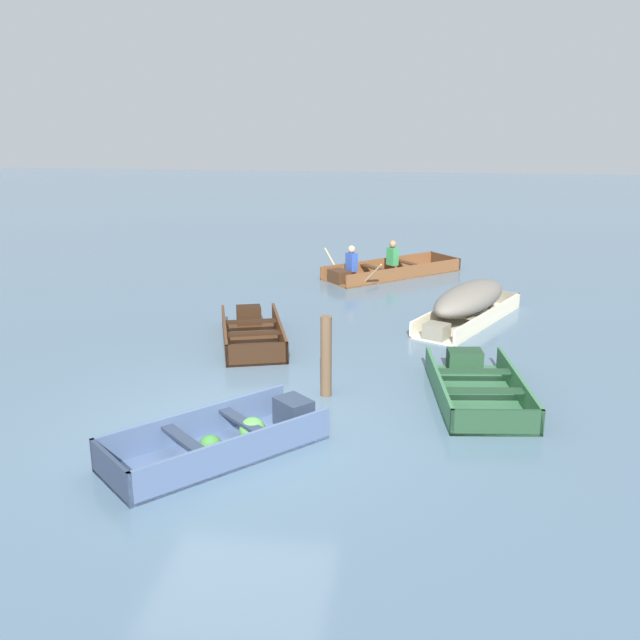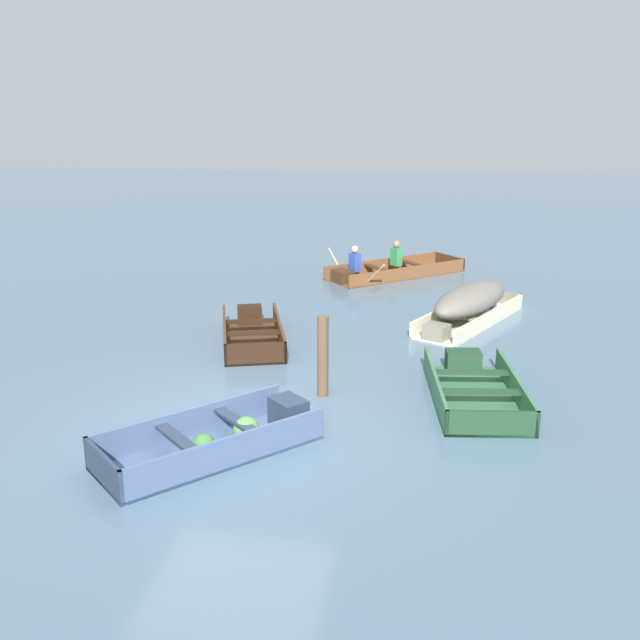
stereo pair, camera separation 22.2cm
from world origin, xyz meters
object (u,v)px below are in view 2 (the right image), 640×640
skiff_dark_varnish_mid_moored (252,333)px  skiff_cream_far_moored (470,302)px  dinghy_slate_blue_foreground (221,438)px  mooring_post (323,356)px  skiff_green_near_moored (473,388)px  rowboat_wooden_brown_with_crew (389,270)px

skiff_dark_varnish_mid_moored → skiff_cream_far_moored: (4.00, 1.72, 0.28)m
skiff_dark_varnish_mid_moored → skiff_cream_far_moored: skiff_cream_far_moored is taller
dinghy_slate_blue_foreground → skiff_dark_varnish_mid_moored: 4.41m
skiff_dark_varnish_mid_moored → skiff_cream_far_moored: 4.36m
skiff_dark_varnish_mid_moored → dinghy_slate_blue_foreground: bearing=-80.7°
dinghy_slate_blue_foreground → mooring_post: mooring_post is taller
skiff_green_near_moored → skiff_dark_varnish_mid_moored: size_ratio=0.99×
skiff_cream_far_moored → mooring_post: mooring_post is taller
skiff_cream_far_moored → dinghy_slate_blue_foreground: bearing=-118.4°
skiff_cream_far_moored → mooring_post: bearing=-119.2°
skiff_dark_varnish_mid_moored → skiff_cream_far_moored: bearing=23.3°
skiff_green_near_moored → rowboat_wooden_brown_with_crew: size_ratio=0.76×
mooring_post → skiff_green_near_moored: bearing=8.5°
skiff_cream_far_moored → rowboat_wooden_brown_with_crew: bearing=115.8°
dinghy_slate_blue_foreground → skiff_green_near_moored: 3.91m
skiff_green_near_moored → mooring_post: mooring_post is taller
skiff_cream_far_moored → mooring_post: 4.74m
dinghy_slate_blue_foreground → mooring_post: (0.98, 1.95, 0.45)m
skiff_green_near_moored → rowboat_wooden_brown_with_crew: 7.80m
skiff_green_near_moored → skiff_dark_varnish_mid_moored: skiff_dark_varnish_mid_moored is taller
dinghy_slate_blue_foreground → rowboat_wooden_brown_with_crew: bearing=81.7°
rowboat_wooden_brown_with_crew → mooring_post: (-0.47, -7.94, 0.45)m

